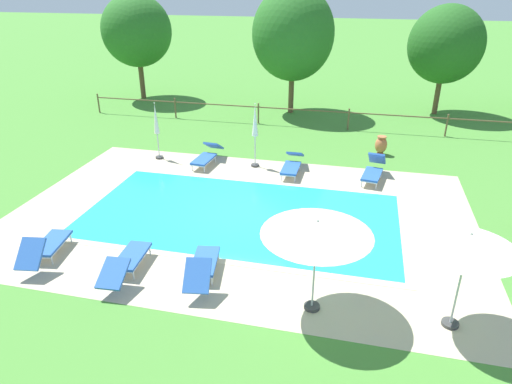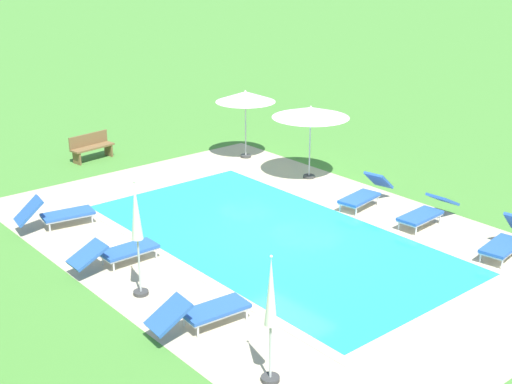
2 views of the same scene
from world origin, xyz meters
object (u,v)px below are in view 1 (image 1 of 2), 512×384
sun_lounger_north_end (203,265)px  patio_umbrella_closed_row_mid_west (255,126)px  patio_umbrella_closed_row_west (156,125)px  tree_centre (293,34)px  patio_umbrella_open_by_bench (317,228)px  sun_lounger_north_mid (292,164)px  patio_umbrella_open_foreground (469,242)px  sun_lounger_south_near_corner (127,261)px  tree_west_mid (446,45)px  sun_lounger_north_far (373,170)px  sun_lounger_south_mid (46,246)px  sun_lounger_north_near_steps (207,155)px  tree_far_west (137,31)px  terracotta_urn_near_fence (381,145)px

sun_lounger_north_end → patio_umbrella_closed_row_mid_west: (-0.48, 7.48, 1.27)m
patio_umbrella_closed_row_west → tree_centre: bearing=63.7°
sun_lounger_north_end → patio_umbrella_open_by_bench: (2.74, -0.51, 1.69)m
sun_lounger_north_end → tree_centre: tree_centre is taller
sun_lounger_north_mid → patio_umbrella_open_foreground: 9.01m
sun_lounger_south_near_corner → tree_west_mid: size_ratio=0.38×
sun_lounger_north_end → tree_centre: size_ratio=0.32×
sun_lounger_north_far → patio_umbrella_closed_row_mid_west: patio_umbrella_closed_row_mid_west is taller
sun_lounger_south_mid → patio_umbrella_closed_row_west: patio_umbrella_closed_row_west is taller
patio_umbrella_open_by_bench → sun_lounger_south_mid: bearing=176.9°
sun_lounger_north_mid → patio_umbrella_closed_row_mid_west: patio_umbrella_closed_row_mid_west is taller
sun_lounger_south_mid → patio_umbrella_open_by_bench: 7.23m
sun_lounger_north_far → tree_west_mid: tree_west_mid is taller
sun_lounger_north_near_steps → patio_umbrella_open_by_bench: patio_umbrella_open_by_bench is taller
sun_lounger_north_far → tree_far_west: tree_far_west is taller
sun_lounger_north_near_steps → sun_lounger_north_far: (6.44, -0.08, 0.02)m
sun_lounger_south_mid → patio_umbrella_open_foreground: (9.96, -0.25, 1.69)m
sun_lounger_north_near_steps → patio_umbrella_open_foreground: patio_umbrella_open_foreground is taller
sun_lounger_south_mid → tree_centre: size_ratio=0.31×
sun_lounger_south_mid → terracotta_urn_near_fence: size_ratio=2.54×
sun_lounger_north_mid → sun_lounger_south_near_corner: 7.95m
sun_lounger_south_mid → patio_umbrella_open_by_bench: size_ratio=0.87×
sun_lounger_north_end → sun_lounger_north_near_steps: bearing=108.2°
sun_lounger_north_end → patio_umbrella_closed_row_west: bearing=121.3°
patio_umbrella_closed_row_mid_west → terracotta_urn_near_fence: size_ratio=3.14×
patio_umbrella_closed_row_mid_west → sun_lounger_north_end: bearing=-86.3°
tree_far_west → sun_lounger_north_near_steps: bearing=-52.2°
sun_lounger_south_near_corner → tree_far_west: tree_far_west is taller
sun_lounger_north_end → tree_far_west: tree_far_west is taller
tree_far_west → tree_centre: bearing=-6.9°
sun_lounger_north_mid → patio_umbrella_open_foreground: size_ratio=0.90×
tree_west_mid → sun_lounger_north_near_steps: bearing=-134.2°
sun_lounger_north_far → sun_lounger_north_end: bearing=-119.3°
sun_lounger_north_far → patio_umbrella_open_by_bench: (-1.29, -7.72, 1.68)m
terracotta_urn_near_fence → tree_west_mid: tree_west_mid is taller
patio_umbrella_open_foreground → tree_west_mid: size_ratio=0.41×
patio_umbrella_open_by_bench → patio_umbrella_closed_row_west: 10.77m
sun_lounger_south_near_corner → sun_lounger_north_mid: bearing=68.1°
sun_lounger_south_near_corner → sun_lounger_north_end: bearing=6.7°
terracotta_urn_near_fence → tree_far_west: tree_far_west is taller
sun_lounger_north_far → patio_umbrella_open_foreground: bearing=-77.8°
sun_lounger_north_mid → tree_west_mid: 12.30m
patio_umbrella_open_foreground → patio_umbrella_closed_row_west: bearing=142.6°
sun_lounger_south_mid → patio_umbrella_open_foreground: size_ratio=0.89×
sun_lounger_north_end → patio_umbrella_closed_row_mid_west: 7.60m
sun_lounger_north_far → terracotta_urn_near_fence: (0.30, 2.76, 0.05)m
patio_umbrella_closed_row_mid_west → tree_far_west: (-9.32, 9.35, 2.30)m
sun_lounger_north_end → terracotta_urn_near_fence: 10.87m
patio_umbrella_closed_row_mid_west → tree_centre: size_ratio=0.39×
sun_lounger_north_mid → tree_far_west: size_ratio=0.35×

